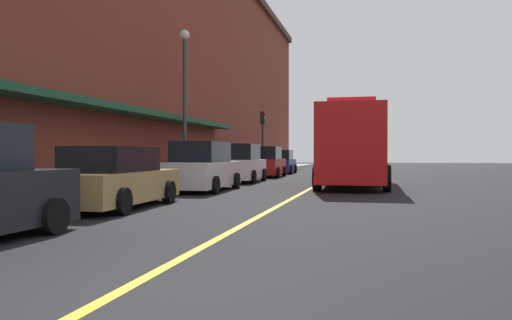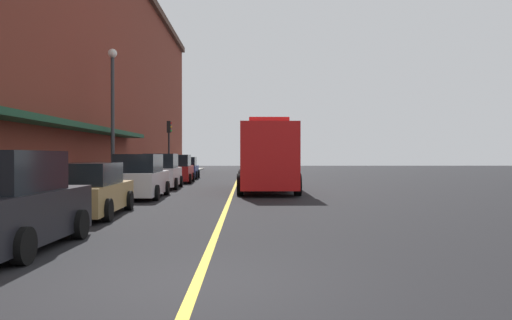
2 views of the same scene
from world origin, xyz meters
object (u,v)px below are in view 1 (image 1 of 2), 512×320
object	(u,v)px
parked_car_1	(115,179)
parking_meter_1	(128,165)
street_lamp_left	(185,89)
traffic_light_near	(263,130)
fire_truck	(355,148)
parking_meter_2	(218,161)
parked_car_2	(203,168)
parked_car_4	(266,163)
parked_car_5	(281,163)
parked_car_3	(241,164)
parking_meter_0	(113,165)

from	to	relation	value
parked_car_1	parking_meter_1	xyz separation A→B (m)	(-1.31, 3.30, 0.31)
street_lamp_left	traffic_light_near	distance (m)	13.81
fire_truck	parking_meter_1	xyz separation A→B (m)	(-7.04, -7.39, -0.62)
parking_meter_2	parked_car_2	bearing A→B (deg)	-77.49
parked_car_4	parked_car_1	bearing A→B (deg)	178.45
street_lamp_left	traffic_light_near	world-z (taller)	street_lamp_left
parking_meter_2	traffic_light_near	distance (m)	10.76
parked_car_1	parked_car_4	world-z (taller)	parked_car_4
parked_car_5	parked_car_3	bearing A→B (deg)	178.51
parking_meter_2	street_lamp_left	world-z (taller)	street_lamp_left
parked_car_1	parking_meter_2	bearing A→B (deg)	3.70
parked_car_4	parking_meter_0	size ratio (longest dim) A/B	3.13
fire_truck	parking_meter_0	size ratio (longest dim) A/B	6.98
parked_car_5	parking_meter_2	xyz separation A→B (m)	(-1.30, -11.04, 0.27)
parked_car_2	parking_meter_2	bearing A→B (deg)	11.58
parking_meter_1	traffic_light_near	xyz separation A→B (m)	(0.06, 20.39, 2.10)
parked_car_1	parked_car_5	distance (m)	24.17
parked_car_5	street_lamp_left	size ratio (longest dim) A/B	0.61
traffic_light_near	parking_meter_2	bearing A→B (deg)	-90.33
parked_car_2	traffic_light_near	distance (m)	17.50
parked_car_4	parked_car_3	bearing A→B (deg)	178.27
parking_meter_0	traffic_light_near	world-z (taller)	traffic_light_near
parked_car_5	traffic_light_near	bearing A→B (deg)	109.52
street_lamp_left	fire_truck	bearing A→B (deg)	5.51
parking_meter_1	street_lamp_left	bearing A→B (deg)	95.15
parked_car_4	parking_meter_0	bearing A→B (deg)	173.73
parked_car_1	parking_meter_0	bearing A→B (deg)	27.68
parked_car_5	parking_meter_0	bearing A→B (deg)	174.81
traffic_light_near	parked_car_5	bearing A→B (deg)	21.30
street_lamp_left	parking_meter_1	bearing A→B (deg)	-84.85
parked_car_4	parking_meter_2	distance (m)	5.40
parked_car_2	street_lamp_left	distance (m)	5.43
parked_car_3	parking_meter_0	size ratio (longest dim) A/B	3.20
parked_car_4	parking_meter_2	xyz separation A→B (m)	(-1.41, -5.21, 0.20)
parked_car_1	fire_truck	size ratio (longest dim) A/B	0.52
parked_car_3	fire_truck	bearing A→B (deg)	-110.09
parked_car_2	parked_car_5	size ratio (longest dim) A/B	1.13
parked_car_2	parking_meter_1	world-z (taller)	parked_car_2
parked_car_1	parking_meter_2	size ratio (longest dim) A/B	3.62
parked_car_3	parked_car_5	xyz separation A→B (m)	(-0.06, 11.55, -0.09)
parking_meter_2	fire_truck	bearing A→B (deg)	-19.16
parking_meter_2	parked_car_5	bearing A→B (deg)	83.27
parked_car_5	parked_car_1	bearing A→B (deg)	178.25
parked_car_4	parked_car_5	bearing A→B (deg)	-0.21
parked_car_1	parking_meter_0	size ratio (longest dim) A/B	3.62
parked_car_4	fire_truck	distance (m)	9.53
parked_car_1	street_lamp_left	world-z (taller)	street_lamp_left
parked_car_1	parking_meter_1	bearing A→B (deg)	19.71
fire_truck	traffic_light_near	xyz separation A→B (m)	(-6.98, 13.00, 1.48)
fire_truck	parking_meter_0	bearing A→B (deg)	-40.12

